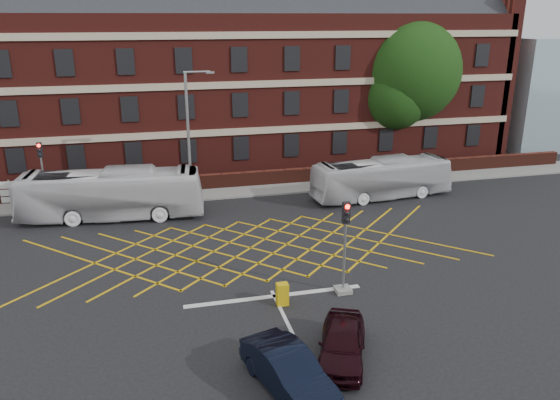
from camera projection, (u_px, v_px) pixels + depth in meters
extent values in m
plane|color=black|center=(258.00, 263.00, 27.41)|extent=(120.00, 120.00, 0.00)
cube|color=#581A16|center=(204.00, 89.00, 45.72)|extent=(50.00, 12.00, 12.00)
cube|color=black|center=(201.00, 14.00, 43.81)|extent=(51.00, 10.61, 10.61)
cube|color=#B7A88C|center=(213.00, 85.00, 39.81)|extent=(50.00, 0.18, 0.50)
cube|color=black|center=(214.00, 106.00, 40.31)|extent=(1.20, 0.14, 1.80)
cube|color=#461A12|center=(221.00, 181.00, 39.19)|extent=(56.00, 0.50, 1.10)
cube|color=slate|center=(224.00, 192.00, 38.42)|extent=(60.00, 3.00, 0.12)
cube|color=#99B2BF|center=(557.00, 90.00, 52.86)|extent=(14.00, 10.00, 10.00)
cube|color=#CC990C|center=(251.00, 248.00, 29.24)|extent=(8.22, 8.22, 0.02)
cube|color=silver|center=(274.00, 296.00, 24.18)|extent=(8.00, 0.30, 0.02)
cube|color=silver|center=(319.00, 388.00, 18.20)|extent=(0.15, 14.00, 0.02)
imported|color=silver|center=(111.00, 194.00, 33.13)|extent=(11.26, 3.75, 3.08)
imported|color=silver|center=(382.00, 179.00, 36.94)|extent=(9.94, 3.20, 2.72)
imported|color=black|center=(289.00, 371.00, 17.91)|extent=(2.70, 4.61, 1.44)
imported|color=black|center=(342.00, 343.00, 19.55)|extent=(3.09, 4.32, 1.37)
cylinder|color=black|center=(405.00, 126.00, 46.31)|extent=(0.90, 0.90, 5.83)
sphere|color=black|center=(409.00, 71.00, 44.83)|extent=(8.43, 8.43, 8.43)
sphere|color=black|center=(395.00, 96.00, 44.36)|extent=(5.48, 5.48, 5.48)
sphere|color=black|center=(420.00, 88.00, 46.39)|extent=(5.06, 5.06, 5.06)
cube|color=slate|center=(343.00, 290.00, 24.55)|extent=(0.70, 0.70, 0.20)
cylinder|color=gray|center=(344.00, 256.00, 24.02)|extent=(0.12, 0.12, 3.50)
cube|color=black|center=(346.00, 213.00, 23.37)|extent=(0.30, 0.25, 0.95)
sphere|color=#FF0C05|center=(348.00, 207.00, 23.14)|extent=(0.20, 0.20, 0.20)
cube|color=slate|center=(48.00, 205.00, 35.51)|extent=(0.70, 0.70, 0.20)
cylinder|color=gray|center=(44.00, 181.00, 34.98)|extent=(0.12, 0.12, 3.50)
cube|color=black|center=(40.00, 150.00, 34.33)|extent=(0.30, 0.25, 0.95)
sphere|color=#FF0C05|center=(39.00, 146.00, 34.10)|extent=(0.20, 0.20, 0.20)
cube|color=slate|center=(192.00, 207.00, 35.29)|extent=(1.00, 1.00, 0.20)
cylinder|color=gray|center=(189.00, 143.00, 33.95)|extent=(0.18, 0.18, 8.62)
cylinder|color=gray|center=(197.00, 72.00, 32.73)|extent=(1.60, 0.12, 0.12)
cube|color=gray|center=(210.00, 72.00, 32.92)|extent=(0.50, 0.20, 0.12)
cylinder|color=gray|center=(11.00, 197.00, 34.02)|extent=(0.10, 0.10, 2.20)
cube|color=silver|center=(8.00, 185.00, 33.69)|extent=(1.10, 0.06, 0.45)
cube|color=silver|center=(10.00, 193.00, 33.85)|extent=(1.10, 0.06, 0.40)
cube|color=silver|center=(11.00, 200.00, 33.99)|extent=(1.10, 0.06, 0.35)
cube|color=gold|center=(282.00, 294.00, 23.36)|extent=(0.50, 0.40, 0.99)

